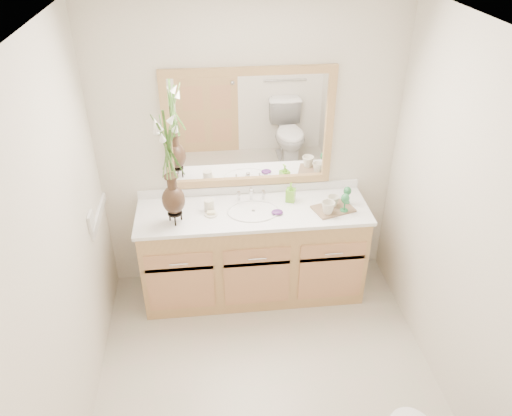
{
  "coord_description": "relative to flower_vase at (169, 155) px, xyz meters",
  "views": [
    {
      "loc": [
        -0.34,
        -2.29,
        2.95
      ],
      "look_at": [
        -0.02,
        0.65,
        1.08
      ],
      "focal_mm": 35.0,
      "sensor_mm": 36.0,
      "label": 1
    }
  ],
  "objects": [
    {
      "name": "mug_right",
      "position": [
        1.24,
        0.08,
        -0.5
      ],
      "size": [
        0.13,
        0.12,
        0.09
      ],
      "primitive_type": "imported",
      "rotation": [
        0.0,
        0.0,
        0.67
      ],
      "color": "beige",
      "rests_on": "tray"
    },
    {
      "name": "goblet_front",
      "position": [
        1.31,
        -0.0,
        -0.45
      ],
      "size": [
        0.07,
        0.07,
        0.15
      ],
      "color": "#277740",
      "rests_on": "tray"
    },
    {
      "name": "wall_left",
      "position": [
        -0.6,
        -0.91,
        -0.19
      ],
      "size": [
        0.02,
        2.6,
        2.4
      ],
      "primitive_type": "cube",
      "color": "beige",
      "rests_on": "floor"
    },
    {
      "name": "switch_plate",
      "position": [
        -0.58,
        -0.15,
        -0.41
      ],
      "size": [
        0.02,
        0.12,
        0.12
      ],
      "primitive_type": "cube",
      "color": "white",
      "rests_on": "wall_left"
    },
    {
      "name": "soap_bottle",
      "position": [
        0.92,
        0.21,
        -0.49
      ],
      "size": [
        0.09,
        0.09,
        0.15
      ],
      "primitive_type": "imported",
      "rotation": [
        0.0,
        0.0,
        -0.38
      ],
      "color": "#72C62E",
      "rests_on": "counter"
    },
    {
      "name": "counter",
      "position": [
        0.6,
        0.1,
        -0.58
      ],
      "size": [
        1.84,
        0.57,
        0.03
      ],
      "primitive_type": "cube",
      "color": "white",
      "rests_on": "vanity"
    },
    {
      "name": "purple_dish",
      "position": [
        0.78,
        0.03,
        -0.55
      ],
      "size": [
        0.09,
        0.08,
        0.03
      ],
      "primitive_type": "ellipsoid",
      "rotation": [
        0.0,
        0.0,
        0.03
      ],
      "color": "#53236B",
      "rests_on": "counter"
    },
    {
      "name": "flower_vase",
      "position": [
        0.0,
        0.0,
        0.0
      ],
      "size": [
        0.2,
        0.2,
        0.83
      ],
      "rotation": [
        0.0,
        0.0,
        0.07
      ],
      "color": "black",
      "rests_on": "counter"
    },
    {
      "name": "mug_left",
      "position": [
        1.17,
        -0.03,
        -0.49
      ],
      "size": [
        0.12,
        0.12,
        0.11
      ],
      "primitive_type": "imported",
      "rotation": [
        0.0,
        0.0,
        -0.2
      ],
      "color": "beige",
      "rests_on": "tray"
    },
    {
      "name": "wall_back",
      "position": [
        0.6,
        0.39,
        -0.19
      ],
      "size": [
        2.4,
        0.02,
        2.4
      ],
      "primitive_type": "cube",
      "color": "beige",
      "rests_on": "floor"
    },
    {
      "name": "floor",
      "position": [
        0.6,
        -0.91,
        -1.39
      ],
      "size": [
        2.6,
        2.6,
        0.0
      ],
      "primitive_type": "plane",
      "color": "beige",
      "rests_on": "ground"
    },
    {
      "name": "soap_dish",
      "position": [
        0.27,
        0.07,
        -0.55
      ],
      "size": [
        0.1,
        0.1,
        0.03
      ],
      "color": "beige",
      "rests_on": "counter"
    },
    {
      "name": "wall_right",
      "position": [
        1.8,
        -0.91,
        -0.19
      ],
      "size": [
        0.02,
        2.6,
        2.4
      ],
      "primitive_type": "cube",
      "color": "beige",
      "rests_on": "floor"
    },
    {
      "name": "goblet_back",
      "position": [
        1.36,
        0.11,
        -0.45
      ],
      "size": [
        0.06,
        0.06,
        0.14
      ],
      "color": "#277740",
      "rests_on": "tray"
    },
    {
      "name": "ceiling",
      "position": [
        0.6,
        -0.91,
        1.01
      ],
      "size": [
        2.4,
        2.6,
        0.02
      ],
      "primitive_type": "cube",
      "color": "white",
      "rests_on": "wall_back"
    },
    {
      "name": "sink",
      "position": [
        0.6,
        0.09,
        -0.62
      ],
      "size": [
        0.38,
        0.34,
        0.23
      ],
      "color": "white",
      "rests_on": "counter"
    },
    {
      "name": "vanity",
      "position": [
        0.6,
        0.1,
        -0.99
      ],
      "size": [
        1.8,
        0.55,
        0.8
      ],
      "color": "tan",
      "rests_on": "floor"
    },
    {
      "name": "mirror",
      "position": [
        0.6,
        0.37,
        0.01
      ],
      "size": [
        1.32,
        0.04,
        0.97
      ],
      "color": "white",
      "rests_on": "wall_back"
    },
    {
      "name": "tumbler",
      "position": [
        0.26,
        0.13,
        -0.51
      ],
      "size": [
        0.08,
        0.08,
        0.1
      ],
      "primitive_type": "cylinder",
      "color": "beige",
      "rests_on": "counter"
    },
    {
      "name": "tray",
      "position": [
        1.23,
        0.04,
        -0.55
      ],
      "size": [
        0.35,
        0.29,
        0.02
      ],
      "primitive_type": "cube",
      "rotation": [
        0.0,
        0.0,
        0.3
      ],
      "color": "brown",
      "rests_on": "counter"
    }
  ]
}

